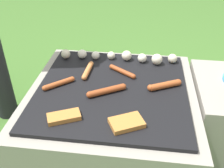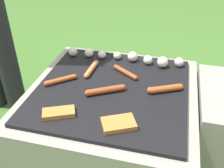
% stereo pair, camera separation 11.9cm
% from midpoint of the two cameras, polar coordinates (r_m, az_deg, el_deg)
% --- Properties ---
extents(ground_plane, '(14.00, 14.00, 0.00)m').
position_cam_midpoint_polar(ground_plane, '(1.44, 2.42, -13.05)').
color(ground_plane, '#3D6628').
extents(grill, '(0.77, 0.77, 0.37)m').
position_cam_midpoint_polar(grill, '(1.32, 2.61, -7.59)').
color(grill, gray).
rests_on(grill, ground_plane).
extents(sausage_front_center, '(0.17, 0.11, 0.03)m').
position_cam_midpoint_polar(sausage_front_center, '(1.16, 1.52, -1.44)').
color(sausage_front_center, '#93421E').
rests_on(sausage_front_center, grill).
extents(sausage_back_right, '(0.14, 0.10, 0.02)m').
position_cam_midpoint_polar(sausage_back_right, '(1.30, 5.54, 2.52)').
color(sausage_back_right, '#93421E').
rests_on(sausage_back_right, grill).
extents(sausage_front_left, '(0.16, 0.09, 0.03)m').
position_cam_midpoint_polar(sausage_front_left, '(1.20, 14.31, -1.10)').
color(sausage_front_left, '#A34C23').
rests_on(sausage_front_left, grill).
extents(sausage_mid_right, '(0.13, 0.11, 0.02)m').
position_cam_midpoint_polar(sausage_mid_right, '(1.25, -8.46, 0.79)').
color(sausage_mid_right, '#A34C23').
rests_on(sausage_mid_right, grill).
extents(sausage_mid_left, '(0.03, 0.16, 0.03)m').
position_cam_midpoint_polar(sausage_mid_left, '(1.32, -1.95, 3.22)').
color(sausage_mid_left, '#C6753D').
rests_on(sausage_mid_left, grill).
extents(bread_slice_right, '(0.14, 0.11, 0.02)m').
position_cam_midpoint_polar(bread_slice_right, '(1.05, -8.37, -6.33)').
color(bread_slice_right, '#B27033').
rests_on(bread_slice_right, grill).
extents(bread_slice_left, '(0.15, 0.13, 0.02)m').
position_cam_midpoint_polar(bread_slice_left, '(1.00, 4.91, -8.72)').
color(bread_slice_left, '#B27033').
rests_on(bread_slice_left, grill).
extents(mushroom_row, '(0.62, 0.08, 0.06)m').
position_cam_midpoint_polar(mushroom_row, '(1.41, 5.85, 5.77)').
color(mushroom_row, beige).
rests_on(mushroom_row, grill).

